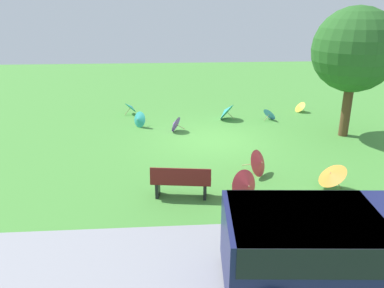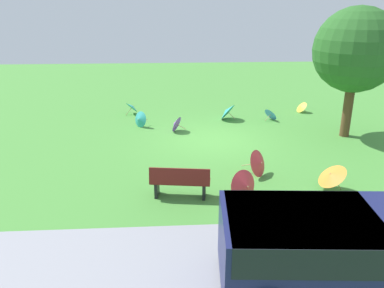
{
  "view_description": "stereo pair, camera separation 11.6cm",
  "coord_description": "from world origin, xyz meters",
  "px_view_note": "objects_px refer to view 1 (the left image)",
  "views": [
    {
      "loc": [
        1.84,
        13.89,
        4.97
      ],
      "look_at": [
        0.96,
        2.02,
        0.6
      ],
      "focal_mm": 36.4,
      "sensor_mm": 36.0,
      "label": 1
    },
    {
      "loc": [
        1.72,
        13.9,
        4.97
      ],
      "look_at": [
        0.96,
        2.02,
        0.6
      ],
      "focal_mm": 36.4,
      "sensor_mm": 36.0,
      "label": 2
    }
  ],
  "objects_px": {
    "park_bench": "(181,182)",
    "parasol_red_2": "(246,186)",
    "van_dark": "(346,246)",
    "parasol_blue_0": "(270,113)",
    "parasol_teal_3": "(226,111)",
    "parasol_purple_0": "(175,124)",
    "parasol_teal_0": "(131,107)",
    "shade_tree": "(355,50)",
    "parasol_red_0": "(260,163)",
    "parasol_yellow_0": "(299,107)",
    "parasol_teal_1": "(138,120)",
    "parasol_orange_1": "(331,174)"
  },
  "relations": [
    {
      "from": "park_bench",
      "to": "parasol_red_2",
      "type": "xyz_separation_m",
      "value": [
        -1.7,
        0.3,
        -0.03
      ]
    },
    {
      "from": "van_dark",
      "to": "parasol_blue_0",
      "type": "distance_m",
      "value": 10.92
    },
    {
      "from": "van_dark",
      "to": "parasol_teal_3",
      "type": "height_order",
      "value": "van_dark"
    },
    {
      "from": "parasol_purple_0",
      "to": "parasol_teal_0",
      "type": "distance_m",
      "value": 3.34
    },
    {
      "from": "parasol_purple_0",
      "to": "van_dark",
      "type": "bearing_deg",
      "value": 106.1
    },
    {
      "from": "shade_tree",
      "to": "parasol_blue_0",
      "type": "xyz_separation_m",
      "value": [
        2.32,
        -2.32,
        -3.0
      ]
    },
    {
      "from": "shade_tree",
      "to": "parasol_teal_0",
      "type": "distance_m",
      "value": 9.76
    },
    {
      "from": "parasol_red_0",
      "to": "parasol_teal_0",
      "type": "xyz_separation_m",
      "value": [
        4.36,
        -7.16,
        -0.06
      ]
    },
    {
      "from": "parasol_blue_0",
      "to": "parasol_red_2",
      "type": "relative_size",
      "value": 0.86
    },
    {
      "from": "van_dark",
      "to": "parasol_yellow_0",
      "type": "bearing_deg",
      "value": -105.41
    },
    {
      "from": "park_bench",
      "to": "parasol_red_0",
      "type": "height_order",
      "value": "park_bench"
    },
    {
      "from": "parasol_red_2",
      "to": "van_dark",
      "type": "bearing_deg",
      "value": 106.77
    },
    {
      "from": "shade_tree",
      "to": "parasol_teal_1",
      "type": "distance_m",
      "value": 8.77
    },
    {
      "from": "parasol_blue_0",
      "to": "parasol_purple_0",
      "type": "bearing_deg",
      "value": 17.51
    },
    {
      "from": "van_dark",
      "to": "parasol_teal_3",
      "type": "distance_m",
      "value": 11.01
    },
    {
      "from": "shade_tree",
      "to": "parasol_teal_1",
      "type": "relative_size",
      "value": 7.06
    },
    {
      "from": "parasol_purple_0",
      "to": "parasol_teal_3",
      "type": "distance_m",
      "value": 2.79
    },
    {
      "from": "shade_tree",
      "to": "parasol_yellow_0",
      "type": "height_order",
      "value": "shade_tree"
    },
    {
      "from": "park_bench",
      "to": "parasol_teal_3",
      "type": "height_order",
      "value": "park_bench"
    },
    {
      "from": "van_dark",
      "to": "parasol_purple_0",
      "type": "bearing_deg",
      "value": -73.9
    },
    {
      "from": "shade_tree",
      "to": "parasol_teal_0",
      "type": "bearing_deg",
      "value": -23.28
    },
    {
      "from": "parasol_red_0",
      "to": "parasol_orange_1",
      "type": "distance_m",
      "value": 2.06
    },
    {
      "from": "parasol_teal_1",
      "to": "parasol_red_2",
      "type": "height_order",
      "value": "parasol_red_2"
    },
    {
      "from": "parasol_teal_3",
      "to": "parasol_blue_0",
      "type": "bearing_deg",
      "value": 174.25
    },
    {
      "from": "parasol_teal_1",
      "to": "parasol_orange_1",
      "type": "height_order",
      "value": "parasol_orange_1"
    },
    {
      "from": "shade_tree",
      "to": "parasol_orange_1",
      "type": "bearing_deg",
      "value": 61.91
    },
    {
      "from": "park_bench",
      "to": "parasol_orange_1",
      "type": "xyz_separation_m",
      "value": [
        -4.17,
        -0.13,
        0.02
      ]
    },
    {
      "from": "parasol_blue_0",
      "to": "parasol_purple_0",
      "type": "xyz_separation_m",
      "value": [
        4.29,
        1.35,
        0.04
      ]
    },
    {
      "from": "parasol_red_2",
      "to": "parasol_orange_1",
      "type": "distance_m",
      "value": 2.51
    },
    {
      "from": "parasol_red_2",
      "to": "parasol_teal_3",
      "type": "xyz_separation_m",
      "value": [
        -0.63,
        -7.55,
        -0.04
      ]
    },
    {
      "from": "parasol_red_2",
      "to": "parasol_orange_1",
      "type": "height_order",
      "value": "parasol_red_2"
    },
    {
      "from": "park_bench",
      "to": "parasol_purple_0",
      "type": "bearing_deg",
      "value": -90.12
    },
    {
      "from": "parasol_blue_0",
      "to": "parasol_red_2",
      "type": "height_order",
      "value": "parasol_red_2"
    },
    {
      "from": "parasol_red_2",
      "to": "parasol_yellow_0",
      "type": "height_order",
      "value": "parasol_red_2"
    },
    {
      "from": "parasol_purple_0",
      "to": "parasol_orange_1",
      "type": "relative_size",
      "value": 0.8
    },
    {
      "from": "parasol_yellow_0",
      "to": "parasol_teal_3",
      "type": "xyz_separation_m",
      "value": [
        3.71,
        0.98,
        0.13
      ]
    },
    {
      "from": "parasol_blue_0",
      "to": "parasol_orange_1",
      "type": "xyz_separation_m",
      "value": [
        0.13,
        6.91,
        0.19
      ]
    },
    {
      "from": "parasol_red_0",
      "to": "parasol_red_2",
      "type": "distance_m",
      "value": 1.71
    },
    {
      "from": "park_bench",
      "to": "parasol_red_2",
      "type": "relative_size",
      "value": 1.79
    },
    {
      "from": "shade_tree",
      "to": "park_bench",
      "type": "bearing_deg",
      "value": 35.53
    },
    {
      "from": "parasol_red_0",
      "to": "parasol_teal_1",
      "type": "distance_m",
      "value": 6.43
    },
    {
      "from": "park_bench",
      "to": "parasol_red_2",
      "type": "bearing_deg",
      "value": 169.86
    },
    {
      "from": "parasol_teal_0",
      "to": "parasol_red_2",
      "type": "distance_m",
      "value": 9.44
    },
    {
      "from": "park_bench",
      "to": "parasol_teal_3",
      "type": "distance_m",
      "value": 7.61
    },
    {
      "from": "parasol_purple_0",
      "to": "parasol_red_0",
      "type": "bearing_deg",
      "value": 118.52
    },
    {
      "from": "parasol_teal_1",
      "to": "park_bench",
      "type": "bearing_deg",
      "value": 103.1
    },
    {
      "from": "parasol_purple_0",
      "to": "parasol_yellow_0",
      "type": "distance_m",
      "value": 6.53
    },
    {
      "from": "parasol_red_0",
      "to": "parasol_purple_0",
      "type": "xyz_separation_m",
      "value": [
        2.42,
        -4.45,
        -0.08
      ]
    },
    {
      "from": "van_dark",
      "to": "parasol_teal_1",
      "type": "xyz_separation_m",
      "value": [
        4.21,
        -10.09,
        -0.57
      ]
    },
    {
      "from": "parasol_purple_0",
      "to": "parasol_yellow_0",
      "type": "xyz_separation_m",
      "value": [
        -6.02,
        -2.53,
        -0.06
      ]
    }
  ]
}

